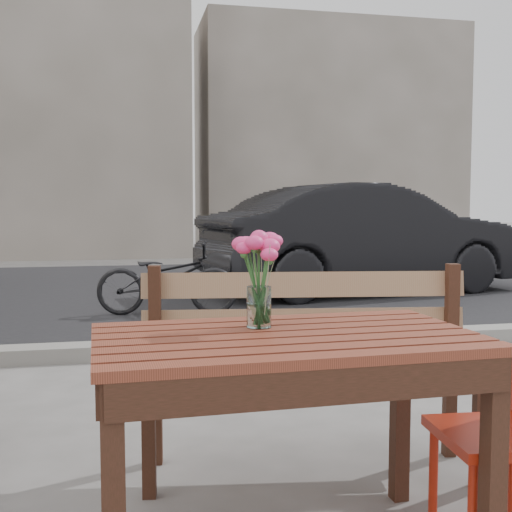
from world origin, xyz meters
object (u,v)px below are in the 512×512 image
Objects in this scene: main_table at (287,372)px; bicycle at (167,278)px; main_vase at (259,267)px; parked_car at (365,239)px.

bicycle is at bearing 88.36° from main_table.
bicycle reaches higher than main_table.
main_vase is 0.07× the size of parked_car.
main_table is at bearing -63.18° from main_vase.
bicycle is (-2.82, -1.35, -0.34)m from parked_car.
main_table is at bearing -169.41° from bicycle.
main_vase reaches higher than bicycle.
main_table is 6.93m from parked_car.
main_vase is 0.22× the size of bicycle.
parked_car reaches higher than main_table.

